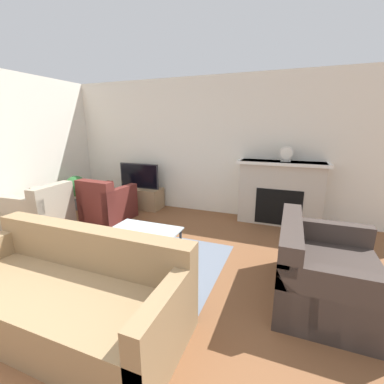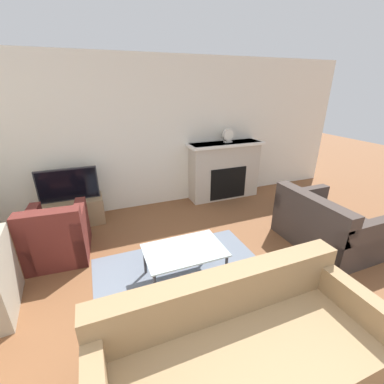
{
  "view_description": "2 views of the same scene",
  "coord_description": "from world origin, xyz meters",
  "px_view_note": "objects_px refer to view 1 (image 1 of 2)",
  "views": [
    {
      "loc": [
        1.79,
        -0.65,
        1.76
      ],
      "look_at": [
        0.55,
        2.55,
        0.88
      ],
      "focal_mm": 24.0,
      "sensor_mm": 36.0,
      "label": 1
    },
    {
      "loc": [
        -0.82,
        -0.3,
        2.2
      ],
      "look_at": [
        0.38,
        2.74,
        0.84
      ],
      "focal_mm": 24.0,
      "sensor_mm": 36.0,
      "label": 2
    }
  ],
  "objects_px": {
    "armchair_by_window": "(40,213)",
    "coffee_table": "(143,233)",
    "couch_sectional": "(68,295)",
    "mantel_clock": "(286,154)",
    "armchair_accent": "(107,205)",
    "tv": "(139,176)",
    "couch_loveseat": "(323,274)",
    "potted_plant": "(76,188)"
  },
  "relations": [
    {
      "from": "armchair_by_window",
      "to": "armchair_accent",
      "type": "relative_size",
      "value": 1.05
    },
    {
      "from": "coffee_table",
      "to": "mantel_clock",
      "type": "relative_size",
      "value": 3.53
    },
    {
      "from": "couch_sectional",
      "to": "couch_loveseat",
      "type": "xyz_separation_m",
      "value": [
        2.17,
        1.21,
        0.0
      ]
    },
    {
      "from": "armchair_by_window",
      "to": "armchair_accent",
      "type": "bearing_deg",
      "value": 133.22
    },
    {
      "from": "armchair_accent",
      "to": "coffee_table",
      "type": "distance_m",
      "value": 1.78
    },
    {
      "from": "coffee_table",
      "to": "potted_plant",
      "type": "distance_m",
      "value": 2.84
    },
    {
      "from": "couch_loveseat",
      "to": "armchair_by_window",
      "type": "xyz_separation_m",
      "value": [
        -4.37,
        0.3,
        0.01
      ]
    },
    {
      "from": "armchair_by_window",
      "to": "coffee_table",
      "type": "relative_size",
      "value": 0.99
    },
    {
      "from": "couch_loveseat",
      "to": "potted_plant",
      "type": "height_order",
      "value": "couch_loveseat"
    },
    {
      "from": "couch_loveseat",
      "to": "armchair_by_window",
      "type": "height_order",
      "value": "same"
    },
    {
      "from": "couch_loveseat",
      "to": "mantel_clock",
      "type": "relative_size",
      "value": 4.86
    },
    {
      "from": "couch_loveseat",
      "to": "coffee_table",
      "type": "relative_size",
      "value": 1.38
    },
    {
      "from": "tv",
      "to": "armchair_accent",
      "type": "xyz_separation_m",
      "value": [
        -0.16,
        -0.91,
        -0.41
      ]
    },
    {
      "from": "potted_plant",
      "to": "mantel_clock",
      "type": "xyz_separation_m",
      "value": [
        4.17,
        0.7,
        0.82
      ]
    },
    {
      "from": "potted_plant",
      "to": "mantel_clock",
      "type": "relative_size",
      "value": 2.77
    },
    {
      "from": "couch_sectional",
      "to": "couch_loveseat",
      "type": "bearing_deg",
      "value": 29.03
    },
    {
      "from": "couch_sectional",
      "to": "coffee_table",
      "type": "xyz_separation_m",
      "value": [
        0.0,
        1.28,
        0.08
      ]
    },
    {
      "from": "couch_sectional",
      "to": "tv",
      "type": "bearing_deg",
      "value": 111.7
    },
    {
      "from": "mantel_clock",
      "to": "tv",
      "type": "bearing_deg",
      "value": -177.93
    },
    {
      "from": "tv",
      "to": "couch_loveseat",
      "type": "xyz_separation_m",
      "value": [
        3.46,
        -2.02,
        -0.43
      ]
    },
    {
      "from": "couch_loveseat",
      "to": "potted_plant",
      "type": "distance_m",
      "value": 4.88
    },
    {
      "from": "couch_loveseat",
      "to": "tv",
      "type": "bearing_deg",
      "value": 59.72
    },
    {
      "from": "couch_sectional",
      "to": "armchair_by_window",
      "type": "bearing_deg",
      "value": 145.62
    },
    {
      "from": "armchair_by_window",
      "to": "armchair_accent",
      "type": "distance_m",
      "value": 1.11
    },
    {
      "from": "armchair_accent",
      "to": "coffee_table",
      "type": "bearing_deg",
      "value": 148.2
    },
    {
      "from": "armchair_by_window",
      "to": "coffee_table",
      "type": "distance_m",
      "value": 2.22
    },
    {
      "from": "armchair_by_window",
      "to": "couch_sectional",
      "type": "bearing_deg",
      "value": 51.98
    },
    {
      "from": "armchair_accent",
      "to": "potted_plant",
      "type": "relative_size",
      "value": 1.21
    },
    {
      "from": "couch_sectional",
      "to": "mantel_clock",
      "type": "distance_m",
      "value": 3.86
    },
    {
      "from": "mantel_clock",
      "to": "potted_plant",
      "type": "bearing_deg",
      "value": -170.39
    },
    {
      "from": "tv",
      "to": "armchair_accent",
      "type": "distance_m",
      "value": 1.01
    },
    {
      "from": "armchair_by_window",
      "to": "armchair_accent",
      "type": "height_order",
      "value": "same"
    },
    {
      "from": "armchair_accent",
      "to": "coffee_table",
      "type": "relative_size",
      "value": 0.95
    },
    {
      "from": "armchair_by_window",
      "to": "coffee_table",
      "type": "height_order",
      "value": "armchair_by_window"
    },
    {
      "from": "couch_sectional",
      "to": "coffee_table",
      "type": "bearing_deg",
      "value": 89.93
    },
    {
      "from": "couch_sectional",
      "to": "mantel_clock",
      "type": "xyz_separation_m",
      "value": [
        1.67,
        3.33,
        1.01
      ]
    },
    {
      "from": "mantel_clock",
      "to": "couch_sectional",
      "type": "bearing_deg",
      "value": -116.69
    },
    {
      "from": "tv",
      "to": "armchair_by_window",
      "type": "relative_size",
      "value": 0.99
    },
    {
      "from": "tv",
      "to": "mantel_clock",
      "type": "relative_size",
      "value": 3.46
    },
    {
      "from": "couch_loveseat",
      "to": "mantel_clock",
      "type": "height_order",
      "value": "mantel_clock"
    },
    {
      "from": "armchair_accent",
      "to": "coffee_table",
      "type": "height_order",
      "value": "armchair_accent"
    },
    {
      "from": "tv",
      "to": "couch_sectional",
      "type": "xyz_separation_m",
      "value": [
        1.28,
        -3.22,
        -0.43
      ]
    }
  ]
}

